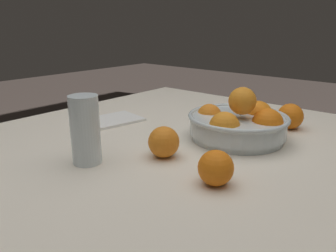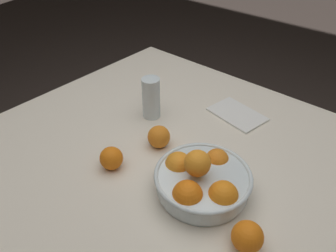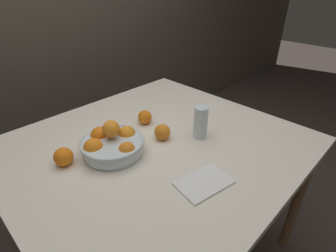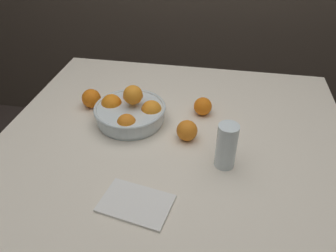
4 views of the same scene
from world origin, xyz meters
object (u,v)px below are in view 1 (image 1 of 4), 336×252
object	(u,v)px
orange_loose_near_bowl	(290,116)
orange_loose_front	(216,168)
fruit_bowl	(239,123)
orange_loose_aside	(164,142)
juice_glass	(85,132)

from	to	relation	value
orange_loose_near_bowl	orange_loose_front	xyz separation A→B (m)	(0.44, 0.02, -0.00)
orange_loose_front	fruit_bowl	bearing A→B (deg)	-160.26
orange_loose_front	orange_loose_aside	world-z (taller)	orange_loose_aside
orange_loose_aside	juice_glass	bearing A→B (deg)	-38.99
fruit_bowl	orange_loose_near_bowl	xyz separation A→B (m)	(-0.18, 0.07, -0.01)
orange_loose_front	orange_loose_aside	size ratio (longest dim) A/B	0.95
juice_glass	orange_loose_aside	xyz separation A→B (m)	(-0.14, 0.11, -0.04)
fruit_bowl	orange_loose_near_bowl	bearing A→B (deg)	159.04
juice_glass	orange_loose_aside	distance (m)	0.18
orange_loose_near_bowl	orange_loose_front	distance (m)	0.44
fruit_bowl	orange_loose_near_bowl	distance (m)	0.19
fruit_bowl	orange_loose_aside	size ratio (longest dim) A/B	3.64
orange_loose_near_bowl	orange_loose_front	world-z (taller)	orange_loose_near_bowl
juice_glass	orange_loose_front	world-z (taller)	juice_glass
juice_glass	orange_loose_aside	bearing A→B (deg)	141.01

